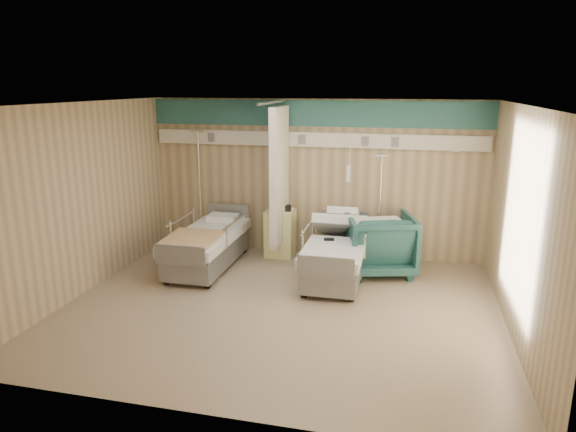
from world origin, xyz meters
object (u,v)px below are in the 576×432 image
(bedside_cabinet, at_px, (280,233))
(iv_stand_right, at_px, (378,242))
(bed_left, at_px, (208,250))
(visitor_armchair, at_px, (379,243))
(bed_right, at_px, (336,260))
(iv_stand_left, at_px, (202,226))

(bedside_cabinet, bearing_deg, iv_stand_right, -1.75)
(bed_left, relative_size, visitor_armchair, 1.96)
(bed_left, height_order, visitor_armchair, visitor_armchair)
(bed_right, relative_size, bed_left, 1.00)
(bed_right, height_order, bedside_cabinet, bedside_cabinet)
(bedside_cabinet, xyz_separation_m, iv_stand_left, (-1.53, 0.01, 0.03))
(visitor_armchair, xyz_separation_m, iv_stand_right, (-0.04, 0.41, -0.11))
(visitor_armchair, distance_m, iv_stand_left, 3.36)
(iv_stand_left, bearing_deg, iv_stand_right, -1.03)
(bedside_cabinet, distance_m, iv_stand_right, 1.76)
(bed_right, bearing_deg, bedside_cabinet, 141.95)
(visitor_armchair, xyz_separation_m, iv_stand_left, (-3.33, 0.46, -0.04))
(iv_stand_right, bearing_deg, bed_right, -125.67)
(iv_stand_right, bearing_deg, iv_stand_left, 178.97)
(visitor_armchair, bearing_deg, iv_stand_left, -23.39)
(bed_left, xyz_separation_m, iv_stand_right, (2.81, 0.85, 0.08))
(iv_stand_right, bearing_deg, bedside_cabinet, 178.25)
(bed_left, xyz_separation_m, visitor_armchair, (2.85, 0.44, 0.19))
(iv_stand_right, xyz_separation_m, iv_stand_left, (-3.29, 0.06, 0.07))
(bedside_cabinet, xyz_separation_m, iv_stand_right, (1.76, -0.05, -0.03))
(bed_left, xyz_separation_m, iv_stand_left, (-0.48, 0.91, 0.14))
(visitor_armchair, bearing_deg, bed_right, 18.70)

